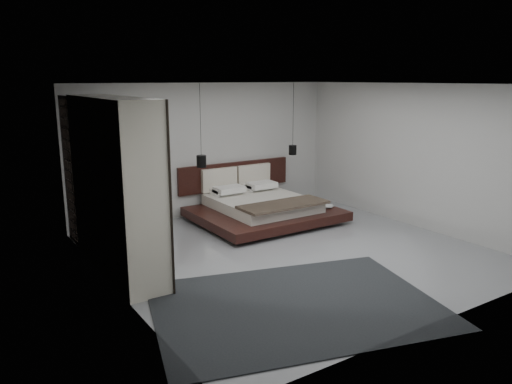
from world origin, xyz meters
TOP-DOWN VIEW (x-y plane):
  - floor at (0.00, 0.00)m, footprint 6.00×6.00m
  - ceiling at (0.00, 0.00)m, footprint 6.00×6.00m
  - wall_back at (0.00, 3.00)m, footprint 6.00×0.00m
  - wall_front at (0.00, -3.00)m, footprint 6.00×0.00m
  - wall_left at (-3.00, 0.00)m, footprint 0.00×6.00m
  - wall_right at (3.00, 0.00)m, footprint 0.00×6.00m
  - lattice_screen at (-2.95, 2.45)m, footprint 0.05×0.90m
  - bed at (0.65, 1.91)m, footprint 2.76×2.38m
  - book_lower at (1.78, 1.26)m, footprint 0.20×0.27m
  - book_upper at (1.76, 1.23)m, footprint 0.31×0.32m
  - pendant_left at (-0.48, 2.34)m, footprint 0.19×0.19m
  - pendant_right at (1.78, 2.34)m, footprint 0.17×0.17m
  - wardrobe at (-2.70, 0.81)m, footprint 0.63×2.68m
  - rug at (-1.20, -1.70)m, footprint 4.21×3.48m

SIDE VIEW (x-z plane):
  - floor at x=0.00m, z-range 0.00..0.00m
  - rug at x=-1.20m, z-range 0.00..0.02m
  - book_lower at x=1.78m, z-range 0.26..0.28m
  - bed at x=0.65m, z-range -0.25..0.82m
  - book_upper at x=1.76m, z-range 0.28..0.30m
  - pendant_left at x=-0.48m, z-range 0.47..2.11m
  - lattice_screen at x=-2.95m, z-range 0.00..2.60m
  - wardrobe at x=-2.70m, z-range 0.00..2.63m
  - pendant_right at x=1.78m, z-range 0.55..2.13m
  - wall_back at x=0.00m, z-range -1.60..4.40m
  - wall_front at x=0.00m, z-range -1.60..4.40m
  - wall_left at x=-3.00m, z-range -1.60..4.40m
  - wall_right at x=3.00m, z-range -1.60..4.40m
  - ceiling at x=0.00m, z-range 2.80..2.80m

